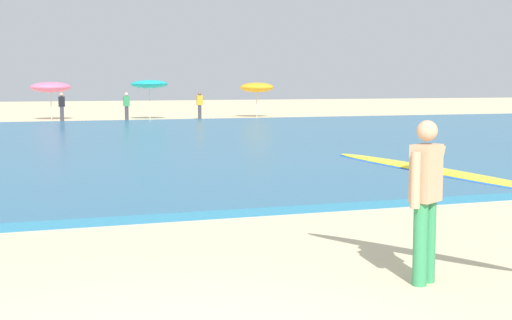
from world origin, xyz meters
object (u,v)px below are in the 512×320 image
surfer_with_board (437,184)px  beachgoer_near_row_left (62,107)px  beach_umbrella_3 (149,84)px  beachgoer_near_row_mid (127,106)px  beachgoer_near_row_right (200,105)px  beach_umbrella_2 (51,87)px  beach_umbrella_4 (257,87)px

surfer_with_board → beachgoer_near_row_left: surfer_with_board is taller
beach_umbrella_3 → beachgoer_near_row_mid: 2.92m
beachgoer_near_row_right → beachgoer_near_row_mid: bearing=-171.0°
beachgoer_near_row_mid → beachgoer_near_row_right: same height
beach_umbrella_2 → beach_umbrella_4: bearing=-4.0°
surfer_with_board → beachgoer_near_row_mid: (2.10, 33.01, -0.19)m
surfer_with_board → beach_umbrella_3: 35.32m
beachgoer_near_row_mid → beachgoer_near_row_right: (4.27, 0.68, 0.00)m
beach_umbrella_4 → beachgoer_near_row_mid: bearing=-163.7°
beach_umbrella_3 → beachgoer_near_row_left: (-5.06, -1.89, -1.17)m
beach_umbrella_3 → surfer_with_board: bearing=-96.1°
beachgoer_near_row_left → beachgoer_near_row_right: same height
surfer_with_board → beachgoer_near_row_mid: size_ratio=1.66×
beach_umbrella_3 → beach_umbrella_4: 6.68m
surfer_with_board → beach_umbrella_3: bearing=83.9°
beach_umbrella_2 → beach_umbrella_3: 5.54m
beachgoer_near_row_left → beach_umbrella_2: bearing=96.3°
surfer_with_board → beach_umbrella_2: (-1.63, 36.30, 0.81)m
beach_umbrella_4 → surfer_with_board: bearing=-106.4°
surfer_with_board → beach_umbrella_4: (10.45, 35.46, 0.78)m
beach_umbrella_2 → beach_umbrella_3: size_ratio=0.98×
beach_umbrella_3 → beachgoer_near_row_left: beach_umbrella_3 is taller
beachgoer_near_row_mid → beachgoer_near_row_left: bearing=176.5°
beach_umbrella_4 → beachgoer_near_row_mid: size_ratio=1.34×
beachgoer_near_row_right → surfer_with_board: bearing=-100.7°
beach_umbrella_2 → beachgoer_near_row_left: 3.26m
beachgoer_near_row_right → beach_umbrella_4: bearing=23.4°
beach_umbrella_3 → beachgoer_near_row_left: 5.53m
beach_umbrella_2 → beach_umbrella_3: beach_umbrella_3 is taller
beach_umbrella_4 → beachgoer_near_row_mid: beach_umbrella_4 is taller
beachgoer_near_row_left → beachgoer_near_row_right: size_ratio=1.00×
surfer_with_board → beachgoer_near_row_left: size_ratio=1.66×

